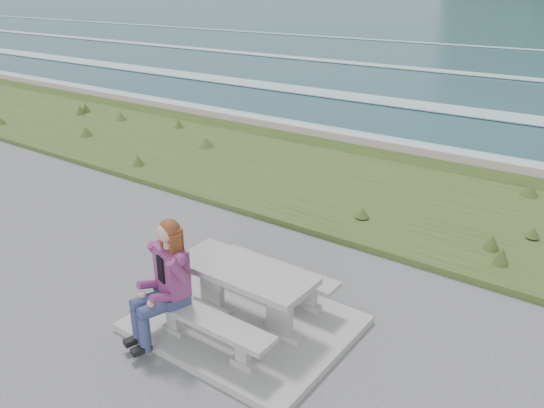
# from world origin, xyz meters

# --- Properties ---
(concrete_slab) EXTENTS (2.60, 2.10, 0.10)m
(concrete_slab) POSITION_xyz_m (0.00, 0.00, 0.05)
(concrete_slab) COLOR #9D9C98
(concrete_slab) RESTS_ON ground
(picnic_table) EXTENTS (1.80, 0.75, 0.75)m
(picnic_table) POSITION_xyz_m (0.00, 0.00, 0.68)
(picnic_table) COLOR #9D9C98
(picnic_table) RESTS_ON concrete_slab
(bench_landward) EXTENTS (1.80, 0.35, 0.45)m
(bench_landward) POSITION_xyz_m (0.00, -0.70, 0.45)
(bench_landward) COLOR #9D9C98
(bench_landward) RESTS_ON concrete_slab
(bench_seaward) EXTENTS (1.80, 0.35, 0.45)m
(bench_seaward) POSITION_xyz_m (0.00, 0.70, 0.45)
(bench_seaward) COLOR #9D9C98
(bench_seaward) RESTS_ON concrete_slab
(grass_verge) EXTENTS (160.00, 4.50, 0.22)m
(grass_verge) POSITION_xyz_m (0.00, 5.00, 0.00)
(grass_verge) COLOR #2D4C1C
(grass_verge) RESTS_ON ground
(shore_drop) EXTENTS (160.00, 0.80, 2.20)m
(shore_drop) POSITION_xyz_m (0.00, 7.90, 0.00)
(shore_drop) COLOR #625949
(shore_drop) RESTS_ON ground
(seated_woman) EXTENTS (0.64, 0.86, 1.51)m
(seated_woman) POSITION_xyz_m (-0.57, -0.84, 0.66)
(seated_woman) COLOR navy
(seated_woman) RESTS_ON concrete_slab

